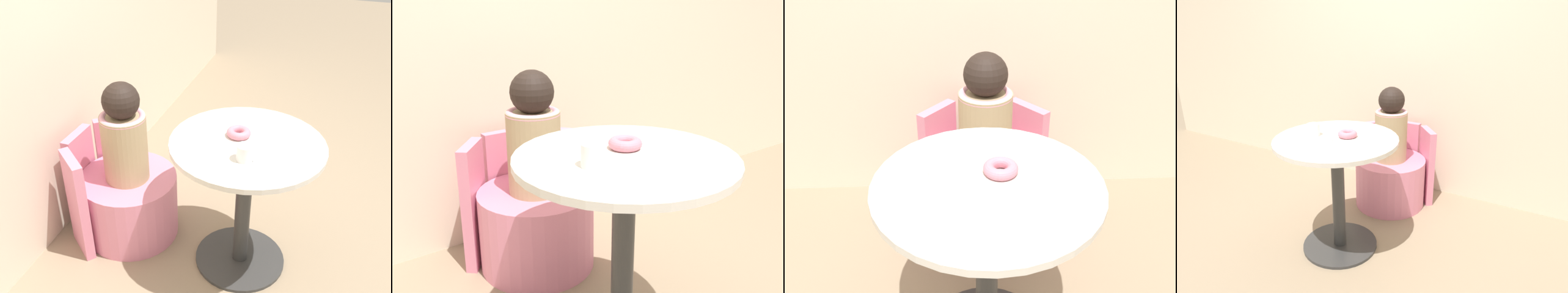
% 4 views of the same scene
% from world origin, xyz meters
% --- Properties ---
extents(round_table, '(0.71, 0.71, 0.72)m').
position_xyz_m(round_table, '(0.05, 0.08, 0.51)').
color(round_table, '#333333').
rests_on(round_table, ground_plane).
extents(tub_chair, '(0.52, 0.52, 0.37)m').
position_xyz_m(tub_chair, '(0.08, 0.72, 0.18)').
color(tub_chair, pink).
rests_on(tub_chair, ground_plane).
extents(booth_backrest, '(0.62, 0.23, 0.58)m').
position_xyz_m(booth_backrest, '(0.08, 0.94, 0.29)').
color(booth_backrest, pink).
rests_on(booth_backrest, ground_plane).
extents(child_figure, '(0.23, 0.23, 0.54)m').
position_xyz_m(child_figure, '(0.08, 0.72, 0.62)').
color(child_figure, tan).
rests_on(child_figure, tub_chair).
extents(donut, '(0.11, 0.11, 0.04)m').
position_xyz_m(donut, '(0.10, 0.13, 0.74)').
color(donut, pink).
rests_on(donut, round_table).
extents(cup, '(0.07, 0.07, 0.07)m').
position_xyz_m(cup, '(-0.09, 0.06, 0.76)').
color(cup, white).
rests_on(cup, round_table).
extents(paper_napkin, '(0.20, 0.20, 0.01)m').
position_xyz_m(paper_napkin, '(0.00, -0.01, 0.73)').
color(paper_napkin, white).
rests_on(paper_napkin, round_table).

